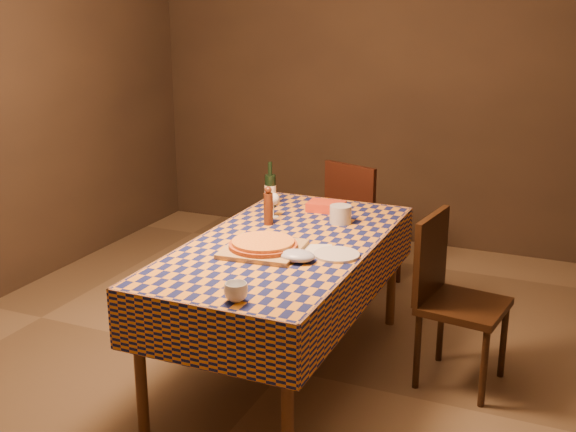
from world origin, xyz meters
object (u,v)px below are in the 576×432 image
Objects in this scene: pizza at (263,244)px; wine_bottle at (270,190)px; cutting_board at (263,249)px; white_plate at (337,255)px; dining_table at (284,255)px; chair_far at (359,218)px; bowl at (269,243)px; chair_right at (450,290)px.

wine_bottle reaches higher than pizza.
cutting_board is 1.64× the size of white_plate.
dining_table is 6.46× the size of wine_bottle.
pizza is 0.84m from wine_bottle.
white_plate is at bearing -16.36° from dining_table.
chair_far is (0.34, 0.76, -0.35)m from wine_bottle.
chair_far is (0.02, 1.54, -0.26)m from cutting_board.
bowl reaches higher than dining_table.
cutting_board is at bearing -101.46° from dining_table.
chair_far reaches higher than dining_table.
pizza is at bearing -90.82° from chair_far.
pizza is (-0.04, -0.19, 0.12)m from dining_table.
dining_table is at bearing -89.33° from chair_far.
white_plate is (0.37, 0.09, -0.01)m from cutting_board.
cutting_board is 0.38m from white_plate.
dining_table is 11.89× the size of bowl.
dining_table is 1.36m from chair_far.
wine_bottle is at bearing 114.27° from bowl.
chair_far is (0.02, 1.47, -0.27)m from bowl.
pizza reaches higher than dining_table.
wine_bottle reaches higher than chair_right.
dining_table is at bearing -161.96° from chair_right.
dining_table is 0.22m from pizza.
dining_table is at bearing 163.64° from white_plate.
bowl is (-0.04, -0.11, 0.10)m from dining_table.
white_plate is 0.25× the size of chair_right.
dining_table is at bearing -58.95° from wine_bottle.
cutting_board is 0.84m from wine_bottle.
wine_bottle is (-0.32, 0.70, 0.08)m from bowl.
cutting_board is 0.41× the size of chair_far.
chair_far reaches higher than white_plate.
chair_right is (0.88, 0.46, -0.26)m from cutting_board.
cutting_board is 1.34× the size of wine_bottle.
white_plate is at bearing -44.97° from wine_bottle.
wine_bottle is 0.31× the size of chair_right.
wine_bottle is at bearing 135.03° from white_plate.
pizza is at bearing -67.75° from wine_bottle.
cutting_board reaches higher than white_plate.
bowl is 1.00m from chair_right.
chair_far reaches higher than cutting_board.
cutting_board is 1.03m from chair_right.
cutting_board is at bearing -90.23° from bowl.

